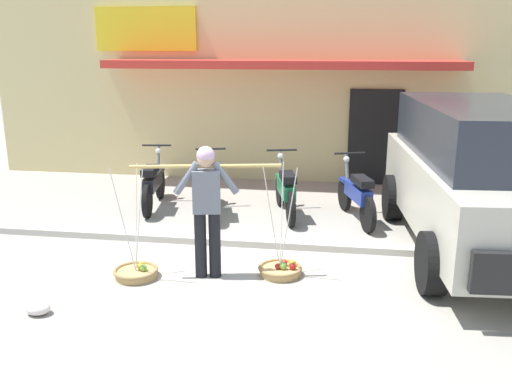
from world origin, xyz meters
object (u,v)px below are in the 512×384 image
(fruit_basket_left_side, at_px, (281,269))
(motorcycle_second_in_row, at_px, (212,189))
(fruit_vendor, at_px, (207,203))
(motorcycle_third_in_row, at_px, (285,191))
(fruit_basket_right_side, at_px, (136,272))
(plastic_litter_bag, at_px, (38,308))
(motorcycle_end_of_row, at_px, (357,195))
(motorcycle_nearest_shop, at_px, (153,184))
(parked_truck, at_px, (481,174))

(fruit_basket_left_side, relative_size, motorcycle_second_in_row, 0.81)
(fruit_vendor, bearing_deg, motorcycle_third_in_row, 75.43)
(fruit_basket_right_side, xyz_separation_m, plastic_litter_bag, (-0.71, -1.12, -0.01))
(fruit_basket_left_side, height_order, motorcycle_second_in_row, fruit_basket_left_side)
(fruit_basket_left_side, height_order, motorcycle_end_of_row, fruit_basket_left_side)
(motorcycle_second_in_row, bearing_deg, plastic_litter_bag, -104.77)
(motorcycle_end_of_row, height_order, plastic_litter_bag, motorcycle_end_of_row)
(motorcycle_third_in_row, distance_m, plastic_litter_bag, 4.66)
(fruit_vendor, xyz_separation_m, motorcycle_third_in_row, (0.71, 2.73, -0.53))
(motorcycle_end_of_row, distance_m, plastic_litter_bag, 5.29)
(fruit_basket_right_side, relative_size, motorcycle_second_in_row, 0.81)
(fruit_basket_right_side, xyz_separation_m, motorcycle_third_in_row, (1.61, 2.91, 0.38))
(motorcycle_second_in_row, xyz_separation_m, plastic_litter_bag, (-1.04, -3.95, -0.38))
(motorcycle_third_in_row, xyz_separation_m, motorcycle_end_of_row, (1.21, -0.10, 0.00))
(fruit_vendor, height_order, fruit_basket_left_side, fruit_vendor)
(motorcycle_third_in_row, bearing_deg, motorcycle_end_of_row, -4.79)
(motorcycle_second_in_row, relative_size, motorcycle_third_in_row, 1.00)
(motorcycle_second_in_row, relative_size, plastic_litter_bag, 6.37)
(motorcycle_nearest_shop, bearing_deg, motorcycle_second_in_row, -9.59)
(motorcycle_third_in_row, height_order, parked_truck, parked_truck)
(fruit_vendor, height_order, motorcycle_end_of_row, fruit_vendor)
(motorcycle_nearest_shop, height_order, motorcycle_end_of_row, same)
(fruit_vendor, relative_size, motorcycle_third_in_row, 1.02)
(motorcycle_second_in_row, height_order, motorcycle_third_in_row, same)
(fruit_basket_left_side, bearing_deg, fruit_vendor, -168.58)
(fruit_basket_right_side, distance_m, motorcycle_end_of_row, 3.99)
(motorcycle_end_of_row, xyz_separation_m, plastic_litter_bag, (-3.53, -3.92, -0.38))
(parked_truck, bearing_deg, fruit_basket_left_side, -153.78)
(parked_truck, height_order, plastic_litter_bag, parked_truck)
(motorcycle_second_in_row, bearing_deg, fruit_basket_left_side, -58.87)
(fruit_vendor, bearing_deg, motorcycle_second_in_row, 102.25)
(fruit_basket_left_side, distance_m, motorcycle_third_in_row, 2.58)
(fruit_vendor, bearing_deg, motorcycle_end_of_row, 53.89)
(motorcycle_nearest_shop, bearing_deg, fruit_basket_right_side, -75.17)
(motorcycle_nearest_shop, bearing_deg, parked_truck, -14.25)
(fruit_basket_right_side, bearing_deg, plastic_litter_bag, -122.51)
(motorcycle_end_of_row, bearing_deg, motorcycle_second_in_row, 179.47)
(parked_truck, bearing_deg, fruit_basket_right_side, -159.48)
(motorcycle_second_in_row, xyz_separation_m, parked_truck, (4.15, -1.15, 0.68))
(fruit_basket_left_side, xyz_separation_m, plastic_litter_bag, (-2.53, -1.48, -0.01))
(fruit_basket_left_side, distance_m, motorcycle_second_in_row, 2.90)
(fruit_basket_right_side, bearing_deg, motorcycle_third_in_row, 61.00)
(fruit_vendor, relative_size, motorcycle_end_of_row, 1.03)
(motorcycle_end_of_row, relative_size, plastic_litter_bag, 6.30)
(fruit_basket_right_side, xyz_separation_m, parked_truck, (4.48, 1.68, 1.05))
(fruit_basket_left_side, xyz_separation_m, motorcycle_nearest_shop, (-2.61, 2.65, 0.37))
(fruit_vendor, xyz_separation_m, plastic_litter_bag, (-1.62, -1.30, -0.91))
(fruit_vendor, relative_size, parked_truck, 0.37)
(fruit_vendor, height_order, motorcycle_nearest_shop, fruit_vendor)
(motorcycle_end_of_row, height_order, parked_truck, parked_truck)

